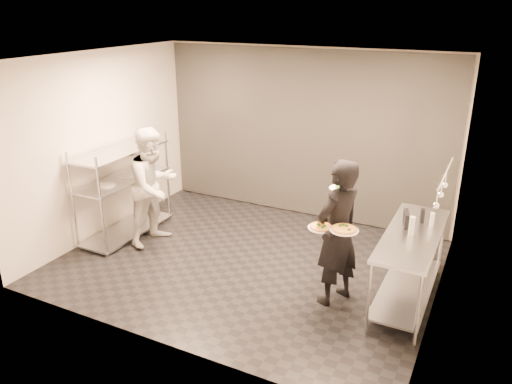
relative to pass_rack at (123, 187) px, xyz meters
The scene contains 13 objects.
room_shell 2.53m from the pass_rack, 28.77° to the left, with size 5.00×4.00×2.80m.
pass_rack is the anchor object (origin of this frame).
prep_counter 4.33m from the pass_rack, ahead, with size 0.60×1.80×0.92m.
utensil_rail 4.64m from the pass_rack, ahead, with size 0.07×1.20×0.31m.
waiter 3.55m from the pass_rack, ahead, with size 0.66×0.43×1.80m, color black.
chef 0.61m from the pass_rack, ahead, with size 0.86×0.67×1.77m, color silver.
pizza_plate_near 3.46m from the pass_rack, ahead, with size 0.30×0.30×0.05m.
pizza_plate_far 3.74m from the pass_rack, ahead, with size 0.32×0.32×0.05m.
salad_plate 3.51m from the pass_rack, ahead, with size 0.26×0.26×0.07m.
pos_monitor 4.22m from the pass_rack, ahead, with size 0.05×0.25×0.18m, color black.
bottle_green 4.33m from the pass_rack, ahead, with size 0.06×0.06×0.23m, color #97A496.
bottle_clear 4.50m from the pass_rack, ahead, with size 0.05×0.05×0.17m, color #97A496.
bottle_dark 4.39m from the pass_rack, ahead, with size 0.05×0.05×0.19m, color black.
Camera 1 is at (2.90, -5.51, 3.43)m, focal length 35.00 mm.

